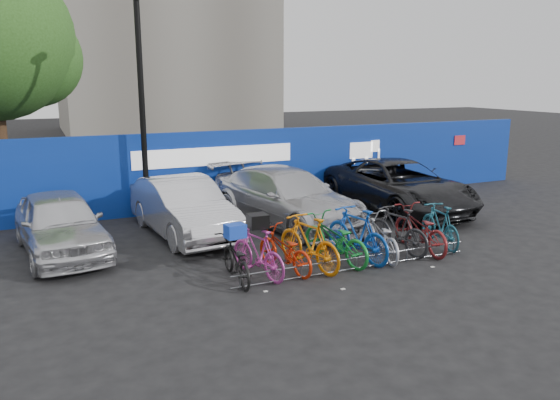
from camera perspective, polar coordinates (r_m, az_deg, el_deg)
ground at (r=12.18m, az=6.48°, el=-6.43°), size 100.00×100.00×0.00m
hoarding at (r=17.17m, az=-3.62°, el=3.37°), size 22.00×0.18×2.40m
lamppost at (r=15.53m, az=-14.24°, el=9.71°), size 0.25×0.50×6.11m
bike_rack at (r=11.65m, az=8.00°, el=-6.53°), size 5.60×0.03×0.30m
car_0 at (r=13.43m, az=-21.99°, el=-2.28°), size 2.18×4.39×1.44m
car_1 at (r=14.13m, az=-10.07°, el=-0.77°), size 2.01×4.59×1.47m
car_2 at (r=14.97m, az=0.67°, el=0.31°), size 3.42×5.65×1.53m
car_3 at (r=16.98m, az=12.27°, el=1.48°), size 2.61×5.53×1.52m
bike_0 at (r=10.89m, az=-4.66°, el=-6.22°), size 0.69×1.74×0.90m
bike_1 at (r=11.08m, az=-2.32°, el=-5.49°), size 0.91×1.79×1.03m
bike_2 at (r=11.39m, az=0.43°, el=-5.25°), size 0.99×1.86×0.93m
bike_3 at (r=11.51m, az=3.04°, el=-4.45°), size 0.97×2.01×1.17m
bike_4 at (r=11.97m, az=5.74°, el=-4.10°), size 1.14×2.12×1.06m
bike_5 at (r=12.16m, az=8.04°, el=-3.53°), size 0.89×2.06×1.20m
bike_6 at (r=12.45m, az=10.42°, el=-3.78°), size 0.98×1.95×0.98m
bike_7 at (r=12.87m, az=12.22°, el=-3.07°), size 0.86×1.87×1.08m
bike_8 at (r=13.09m, az=14.37°, el=-2.99°), size 0.79×2.03×1.05m
bike_9 at (r=13.58m, az=16.38°, el=-2.57°), size 0.79×1.79×1.04m
cargo_crate at (r=10.71m, az=-4.72°, el=-3.24°), size 0.41×0.33×0.27m
cargo_topcase at (r=10.89m, az=-2.35°, el=-2.21°), size 0.39×0.35×0.28m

